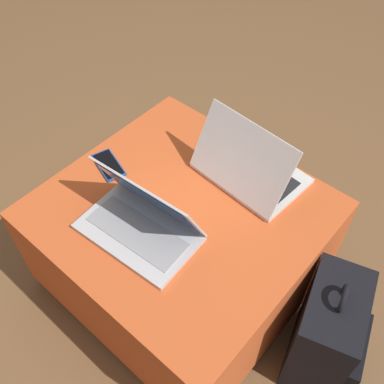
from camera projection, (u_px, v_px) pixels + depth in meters
The scene contains 6 objects.
ground_plane at pixel (183, 278), 1.83m from camera, with size 14.00×14.00×0.00m, color brown.
ottoman at pixel (183, 246), 1.66m from camera, with size 0.87×0.82×0.46m.
laptop_near at pixel (142, 220), 1.39m from camera, with size 0.39×0.25×0.22m.
laptop_far at pixel (248, 168), 1.53m from camera, with size 0.37×0.28×0.24m.
cell_phone at pixel (109, 165), 1.60m from camera, with size 0.16×0.11×0.01m.
backpack at pixel (327, 334), 1.47m from camera, with size 0.29×0.33×0.49m.
Camera 1 is at (0.63, -0.67, 1.62)m, focal length 42.00 mm.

